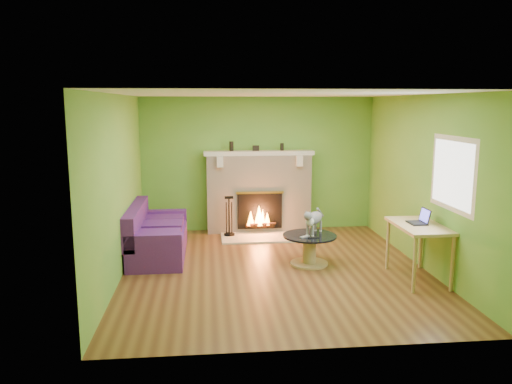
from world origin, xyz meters
The scene contains 22 objects.
floor centered at (0.00, 0.00, 0.00)m, with size 5.00×5.00×0.00m, color #563018.
ceiling centered at (0.00, 0.00, 2.60)m, with size 5.00×5.00×0.00m, color white.
wall_back centered at (0.00, 2.50, 1.30)m, with size 5.00×5.00×0.00m, color #569832.
wall_front centered at (0.00, -2.50, 1.30)m, with size 5.00×5.00×0.00m, color #569832.
wall_left centered at (-2.25, 0.00, 1.30)m, with size 5.00×5.00×0.00m, color #569832.
wall_right centered at (2.25, 0.00, 1.30)m, with size 5.00×5.00×0.00m, color #569832.
window_frame centered at (2.24, -0.90, 1.55)m, with size 1.20×1.20×0.00m, color silver.
window_pane centered at (2.23, -0.90, 1.55)m, with size 1.06×1.06×0.00m, color white.
fireplace centered at (0.00, 2.32, 0.77)m, with size 2.10×0.46×1.58m.
hearth centered at (0.00, 1.80, 0.01)m, with size 1.50×0.75×0.03m, color beige.
mantel centered at (0.00, 2.30, 1.54)m, with size 2.10×0.28×0.08m, color beige.
sofa centered at (-1.86, 0.90, 0.32)m, with size 0.87×1.87×0.84m.
coffee_table centered at (0.56, 0.19, 0.27)m, with size 0.83×0.83×0.47m.
desk centered at (1.95, -0.63, 0.70)m, with size 0.63×1.08×0.80m.
cat centered at (0.64, 0.24, 0.68)m, with size 0.24×0.67×0.42m, color slate, non-canonical shape.
remote_silver centered at (0.46, 0.07, 0.48)m, with size 0.17×0.04×0.02m, color #939396.
remote_black centered at (0.58, 0.01, 0.48)m, with size 0.16×0.04×0.02m, color black.
laptop centered at (1.93, -0.58, 0.91)m, with size 0.25×0.29×0.22m, color black, non-canonical shape.
fire_tools centered at (-0.60, 1.95, 0.41)m, with size 0.20×0.20×0.75m, color black, non-canonical shape.
mantel_vase_left centered at (-0.52, 2.33, 1.67)m, with size 0.08×0.08×0.18m, color black.
mantel_vase_right centered at (0.45, 2.33, 1.65)m, with size 0.07×0.07×0.14m, color black.
mantel_box centered at (-0.06, 2.33, 1.63)m, with size 0.12×0.08×0.10m, color black.
Camera 1 is at (-1.01, -7.14, 2.46)m, focal length 35.00 mm.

